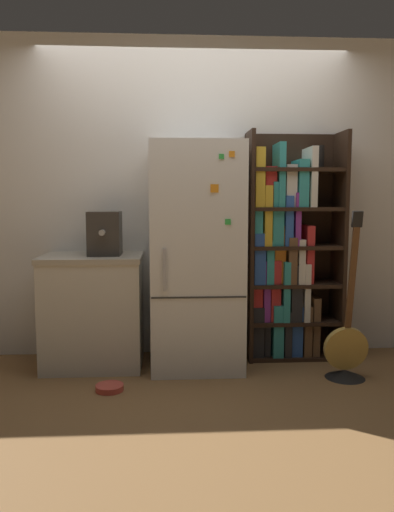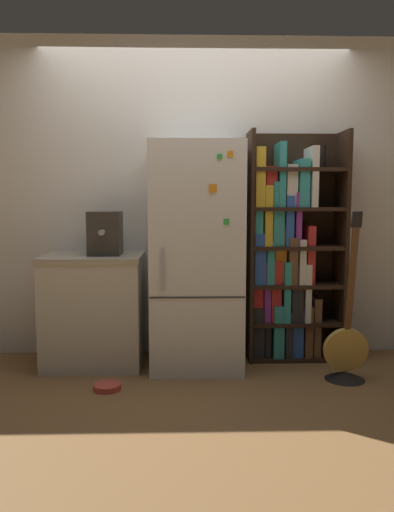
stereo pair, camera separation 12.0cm
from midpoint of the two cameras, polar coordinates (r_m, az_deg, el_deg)
The scene contains 8 objects.
ground_plane at distance 3.92m, azimuth -0.89°, elevation -12.79°, with size 16.00×16.00×0.00m, color olive.
wall_back at distance 4.17m, azimuth -1.21°, elevation 6.58°, with size 8.00×0.05×2.60m.
refrigerator at distance 3.84m, azimuth -0.99°, elevation -0.06°, with size 0.69×0.70×1.71m.
bookshelf at distance 4.11m, azimuth 9.17°, elevation -0.14°, with size 0.77×0.36×1.83m.
kitchen_counter at distance 4.00m, azimuth -12.58°, elevation -6.07°, with size 0.76×0.60×0.87m.
espresso_machine at distance 3.89m, azimuth -11.36°, elevation 2.55°, with size 0.24×0.33×0.33m.
guitar at distance 3.81m, azimuth 15.78°, elevation -10.81°, with size 0.32×0.29×1.22m.
pet_bowl at distance 3.56m, azimuth -10.95°, elevation -14.50°, with size 0.19×0.19×0.04m.
Camera 1 is at (-0.22, -3.69, 1.29)m, focal length 35.00 mm.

